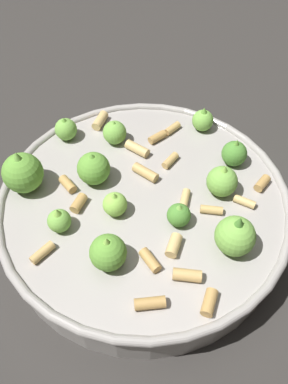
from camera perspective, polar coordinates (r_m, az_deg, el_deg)
The scene contains 2 objects.
ground_plane at distance 0.50m, azimuth 0.00°, elevation -4.57°, with size 2.40×2.40×0.00m, color #2D2B28.
cooking_pan at distance 0.48m, azimuth -0.14°, elevation -2.18°, with size 0.35×0.35×0.11m.
Camera 1 is at (0.21, 0.20, 0.41)m, focal length 36.68 mm.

